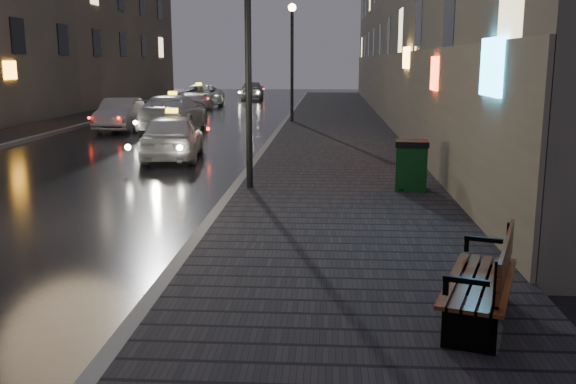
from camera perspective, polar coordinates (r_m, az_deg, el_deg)
name	(u,v)px	position (r m, az deg, el deg)	size (l,w,h in m)	color
ground	(55,284)	(9.09, -19.98, -7.72)	(120.00, 120.00, 0.00)	black
sidewalk	(336,125)	(28.97, 4.31, 5.95)	(4.60, 58.00, 0.15)	black
curb	(283,125)	(29.04, -0.46, 6.00)	(0.20, 58.00, 0.15)	slate
sidewalk_far	(62,123)	(31.47, -19.42, 5.78)	(2.40, 58.00, 0.15)	black
curb_far	(90,124)	(30.98, -17.20, 5.84)	(0.20, 58.00, 0.15)	slate
building_far_c	(94,24)	(49.92, -16.86, 14.08)	(6.00, 22.00, 11.00)	#6B6051
lamp_near	(248,32)	(13.95, -3.58, 14.00)	(0.36, 0.36, 5.28)	black
lamp_far	(292,48)	(29.89, 0.36, 12.71)	(0.36, 0.36, 5.28)	black
bench	(487,280)	(7.14, 17.26, -7.46)	(1.21, 1.97, 0.95)	black
trash_bin	(411,165)	(14.11, 10.88, 2.40)	(0.76, 0.76, 1.07)	black
taxi_near	(173,136)	(19.55, -10.21, 4.91)	(1.63, 4.04, 1.38)	silver
car_left_mid	(121,114)	(28.33, -14.65, 6.69)	(1.42, 4.06, 1.34)	#9E9FA6
taxi_mid	(173,113)	(27.24, -10.16, 6.91)	(2.14, 5.27, 1.53)	silver
taxi_far	(199,96)	(41.39, -7.92, 8.44)	(2.36, 5.11, 1.42)	white
car_far	(252,90)	(49.94, -3.20, 9.05)	(1.68, 4.19, 1.43)	gray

